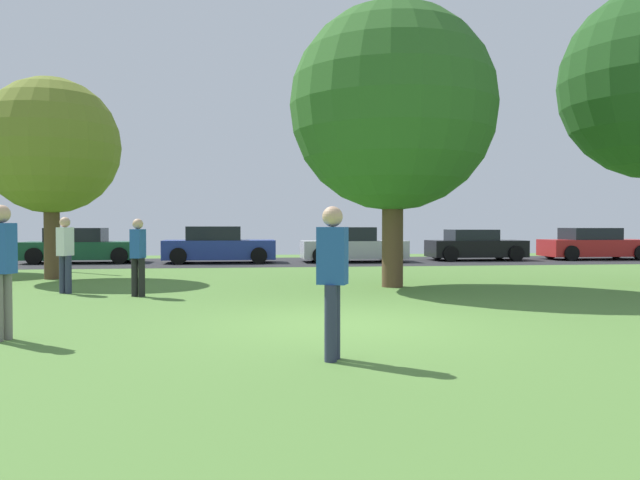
# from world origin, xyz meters

# --- Properties ---
(ground_plane) EXTENTS (44.00, 44.00, 0.00)m
(ground_plane) POSITION_xyz_m (0.00, 0.00, 0.00)
(ground_plane) COLOR #547F38
(road_strip) EXTENTS (44.00, 6.40, 0.01)m
(road_strip) POSITION_xyz_m (0.00, 16.00, 0.00)
(road_strip) COLOR #28282B
(road_strip) RESTS_ON ground_plane
(oak_tree_center) EXTENTS (3.78, 3.78, 5.61)m
(oak_tree_center) POSITION_xyz_m (-6.81, 8.86, 3.71)
(oak_tree_center) COLOR brown
(oak_tree_center) RESTS_ON ground_plane
(oak_tree_left) EXTENTS (5.04, 5.04, 6.90)m
(oak_tree_left) POSITION_xyz_m (2.12, 5.52, 4.37)
(oak_tree_left) COLOR brown
(oak_tree_left) RESTS_ON ground_plane
(person_thrower) EXTENTS (0.38, 0.33, 1.74)m
(person_thrower) POSITION_xyz_m (-0.55, -2.49, 0.97)
(person_thrower) COLOR #2D334C
(person_thrower) RESTS_ON ground_plane
(person_catcher) EXTENTS (0.38, 0.33, 1.79)m
(person_catcher) POSITION_xyz_m (-4.69, -0.75, 1.00)
(person_catcher) COLOR slate
(person_catcher) RESTS_ON ground_plane
(person_bystander) EXTENTS (0.31, 0.37, 1.65)m
(person_bystander) POSITION_xyz_m (-3.73, 4.18, 0.91)
(person_bystander) COLOR black
(person_bystander) RESTS_ON ground_plane
(person_walking) EXTENTS (0.34, 0.38, 1.69)m
(person_walking) POSITION_xyz_m (-5.42, 5.00, 0.94)
(person_walking) COLOR #2D334C
(person_walking) RESTS_ON ground_plane
(parked_car_green) EXTENTS (4.49, 1.94, 1.39)m
(parked_car_green) POSITION_xyz_m (-7.85, 16.35, 0.64)
(parked_car_green) COLOR #195633
(parked_car_green) RESTS_ON ground_plane
(parked_car_blue) EXTENTS (4.37, 1.96, 1.45)m
(parked_car_blue) POSITION_xyz_m (-2.45, 15.73, 0.66)
(parked_car_blue) COLOR #233893
(parked_car_blue) RESTS_ON ground_plane
(parked_car_silver) EXTENTS (4.21, 2.09, 1.41)m
(parked_car_silver) POSITION_xyz_m (2.94, 15.67, 0.65)
(parked_car_silver) COLOR #B7B7BC
(parked_car_silver) RESTS_ON ground_plane
(parked_car_black) EXTENTS (4.02, 1.97, 1.31)m
(parked_car_black) POSITION_xyz_m (8.34, 16.17, 0.61)
(parked_car_black) COLOR black
(parked_car_black) RESTS_ON ground_plane
(parked_car_red) EXTENTS (4.50, 2.01, 1.37)m
(parked_car_red) POSITION_xyz_m (13.72, 16.14, 0.63)
(parked_car_red) COLOR #B21E1E
(parked_car_red) RESTS_ON ground_plane
(street_lamp_post) EXTENTS (0.14, 0.14, 4.50)m
(street_lamp_post) POSITION_xyz_m (-7.87, 12.20, 2.25)
(street_lamp_post) COLOR #2D2D33
(street_lamp_post) RESTS_ON ground_plane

